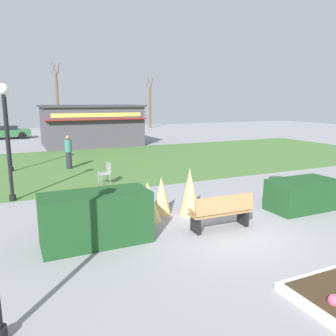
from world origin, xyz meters
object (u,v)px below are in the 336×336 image
trash_bin (276,191)px  person_strolling (68,152)px  food_kiosk (91,125)px  park_bench (222,212)px  lamppost_mid (6,128)px  lamppost_far (7,120)px  cafe_chair_west (106,171)px  tree_center_bg (150,106)px  parked_car_west_slot (5,132)px  tree_right_bg (58,101)px

trash_bin → person_strolling: 10.49m
food_kiosk → person_strolling: bearing=-108.8°
park_bench → lamppost_mid: lamppost_mid is taller
lamppost_far → cafe_chair_west: lamppost_far is taller
tree_center_bg → trash_bin: bearing=-104.9°
lamppost_mid → person_strolling: (2.64, 4.97, -1.61)m
park_bench → person_strolling: size_ratio=1.02×
cafe_chair_west → parked_car_west_slot: bearing=100.8°
lamppost_mid → parked_car_west_slot: size_ratio=0.90×
tree_right_bg → tree_center_bg: size_ratio=1.19×
trash_bin → tree_right_bg: 32.59m
food_kiosk → cafe_chair_west: size_ratio=8.29×
cafe_chair_west → tree_center_bg: bearing=64.8°
trash_bin → lamppost_far: bearing=129.1°
cafe_chair_west → parked_car_west_slot: parked_car_west_slot is taller
cafe_chair_west → tree_right_bg: (1.58, 27.20, 2.88)m
person_strolling → lamppost_mid: bearing=-173.4°
cafe_chair_west → tree_center_bg: tree_center_bg is taller
trash_bin → tree_right_bg: size_ratio=0.12×
parked_car_west_slot → food_kiosk: bearing=-50.6°
park_bench → food_kiosk: 19.43m
lamppost_far → parked_car_west_slot: lamppost_far is taller
trash_bin → person_strolling: person_strolling is taller
food_kiosk → tree_center_bg: 18.20m
person_strolling → cafe_chair_west: bearing=-133.1°
tree_right_bg → tree_center_bg: tree_right_bg is taller
park_bench → food_kiosk: (0.79, 19.38, 1.07)m
lamppost_mid → food_kiosk: lamppost_mid is taller
trash_bin → parked_car_west_slot: size_ratio=0.21×
park_bench → cafe_chair_west: (-1.47, 6.18, 0.05)m
park_bench → cafe_chair_west: bearing=103.4°
lamppost_mid → parked_car_west_slot: bearing=91.2°
person_strolling → parked_car_west_slot: size_ratio=0.39×
tree_center_bg → park_bench: bearing=-108.8°
park_bench → lamppost_far: lamppost_far is taller
lamppost_far → food_kiosk: lamppost_far is taller
tree_center_bg → food_kiosk: bearing=-126.5°
park_bench → parked_car_west_slot: size_ratio=0.40×
person_strolling → tree_center_bg: tree_center_bg is taller
tree_right_bg → tree_center_bg: 11.52m
parked_car_west_slot → tree_right_bg: (5.55, 6.40, 2.76)m
park_bench → person_strolling: 10.44m
tree_right_bg → tree_center_bg: bearing=3.0°
cafe_chair_west → person_strolling: size_ratio=0.53×
park_bench → food_kiosk: size_ratio=0.23×
tree_right_bg → trash_bin: bearing=-85.2°
park_bench → person_strolling: person_strolling is taller
park_bench → lamppost_mid: size_ratio=0.44×
lamppost_mid → tree_center_bg: bearing=60.1°
park_bench → parked_car_west_slot: parked_car_west_slot is taller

